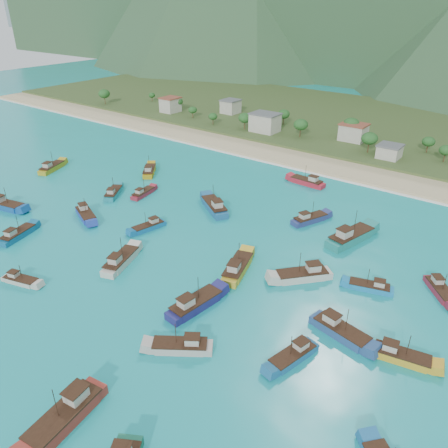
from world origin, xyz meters
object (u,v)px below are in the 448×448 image
Objects in this scene: boat_1 at (440,291)px; boat_14 at (181,347)px; boat_12 at (237,268)px; boat_16 at (149,171)px; boat_13 at (293,356)px; boat_4 at (340,332)px; boat_19 at (400,357)px; boat_26 at (307,182)px; boat_10 at (310,219)px; boat_18 at (350,237)px; boat_0 at (66,416)px; boat_25 at (86,215)px; boat_24 at (21,281)px; boat_2 at (121,261)px; boat_27 at (214,207)px; boat_30 at (303,275)px; boat_8 at (195,304)px; boat_22 at (149,227)px; boat_9 at (18,235)px; boat_11 at (6,206)px; boat_5 at (52,168)px; boat_15 at (370,287)px; boat_28 at (143,193)px; boat_23 at (113,193)px.

boat_14 is (-29.89, -42.08, 0.08)m from boat_1.
boat_12 is 1.20× the size of boat_16.
boat_4 is at bearing -97.13° from boat_13.
boat_19 is 73.71m from boat_26.
boat_10 is 12.84m from boat_18.
boat_26 is at bearing 84.82° from boat_12.
boat_25 is (-49.35, 40.68, -0.21)m from boat_0.
boat_13 is at bearing 89.06° from boat_24.
boat_4 reaches higher than boat_14.
boat_0 is 1.10× the size of boat_2.
boat_0 is at bearing -66.76° from boat_10.
boat_27 is (-36.30, -5.88, -0.14)m from boat_18.
boat_2 is (-57.77, -30.65, 0.21)m from boat_1.
boat_1 is at bearing 108.59° from boat_24.
boat_14 is 0.91× the size of boat_30.
boat_10 is at bearing 42.57° from boat_2.
boat_8 is 1.31× the size of boat_22.
boat_9 reaches higher than boat_1.
boat_22 is (39.78, 15.11, -0.28)m from boat_11.
boat_5 is 1.16× the size of boat_14.
boat_18 is at bearing -41.17° from boat_16.
boat_30 is (11.42, 20.62, -0.02)m from boat_8.
boat_5 reaches higher than boat_1.
boat_16 is (-58.22, -0.35, 0.05)m from boat_10.
boat_11 is 1.33× the size of boat_15.
boat_14 is at bearing -47.98° from boat_28.
boat_30 is at bearing 93.96° from boat_15.
boat_24 is at bearing -55.61° from boat_4.
boat_11 is 1.22× the size of boat_23.
boat_4 is at bearing -26.61° from boat_28.
boat_2 is 1.13× the size of boat_9.
boat_26 is 33.71m from boat_27.
boat_14 is 0.96× the size of boat_16.
boat_0 is 38.11m from boat_24.
boat_0 is 1.39× the size of boat_22.
boat_30 reaches higher than boat_16.
boat_26 is (-36.34, 57.69, -0.01)m from boat_4.
boat_11 is (-46.83, -0.02, 0.03)m from boat_2.
boat_13 is 1.08× the size of boat_15.
boat_24 is (-38.84, -5.45, -0.21)m from boat_14.
boat_5 is at bearing 172.79° from boat_16.
boat_0 reaches higher than boat_15.
boat_13 is (-14.30, -32.81, 0.02)m from boat_1.
boat_30 is at bearing -46.24° from boat_14.
boat_1 is 93.56m from boat_16.
boat_4 is at bearing -128.73° from boat_0.
boat_4 is 1.14× the size of boat_19.
boat_2 is 33.68m from boat_27.
boat_4 is 0.79× the size of boat_18.
boat_0 is at bearing -84.59° from boat_18.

